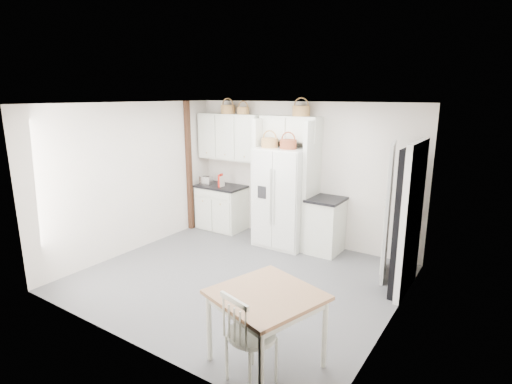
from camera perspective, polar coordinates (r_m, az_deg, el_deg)
The scene contains 27 objects.
floor at distance 6.23m, azimuth -2.46°, elevation -12.15°, with size 4.50×4.50×0.00m, color #535255.
ceiling at distance 5.60m, azimuth -2.74°, elevation 12.51°, with size 4.50×4.50×0.00m, color white.
wall_back at distance 7.45m, azimuth 6.48°, elevation 2.68°, with size 4.50×4.50×0.00m, color beige.
wall_left at distance 7.30m, azimuth -17.04°, elevation 1.94°, with size 4.00×4.00×0.00m, color beige.
wall_right at distance 4.86m, azimuth 19.47°, elevation -4.06°, with size 4.00×4.00×0.00m, color beige.
refrigerator at distance 7.28m, azimuth 3.96°, elevation -0.74°, with size 0.93×0.75×1.81m, color silver.
base_cab_left at distance 8.28m, azimuth -4.93°, elevation -2.28°, with size 0.95×0.60×0.88m, color silver.
base_cab_right at distance 7.13m, azimuth 9.90°, elevation -4.86°, with size 0.53×0.64×0.94m, color silver.
dining_table at distance 4.30m, azimuth 1.45°, elevation -18.93°, with size 0.96×0.96×0.80m, color brown.
windsor_chair at distance 4.03m, azimuth -0.68°, elevation -19.73°, with size 0.49×0.44×1.00m, color silver.
counter_left at distance 8.17m, azimuth -5.00°, elevation 0.81°, with size 0.99×0.64×0.04m, color black.
counter_right at distance 6.99m, azimuth 10.07°, elevation -1.05°, with size 0.58×0.68×0.04m, color black.
toaster at distance 8.25m, azimuth -7.14°, elevation 1.64°, with size 0.25×0.14×0.17m, color silver.
cookbook_red at distance 8.05m, azimuth -5.10°, elevation 1.67°, with size 0.04×0.17×0.25m, color red.
cookbook_cream at distance 8.03m, azimuth -4.91°, elevation 1.51°, with size 0.03×0.14×0.21m, color beige.
basket_upper_b at distance 8.01m, azimuth -4.04°, elevation 11.70°, with size 0.29×0.29×0.17m, color olive.
basket_upper_c at distance 7.79m, azimuth -1.86°, elevation 11.55°, with size 0.24×0.24×0.14m, color olive.
basket_bridge_b at distance 7.15m, azimuth 6.47°, elevation 11.43°, with size 0.32×0.32×0.18m, color olive.
basket_fridge_a at distance 7.13m, azimuth 1.96°, elevation 7.05°, with size 0.31×0.31×0.16m, color olive.
basket_fridge_b at distance 6.94m, azimuth 4.63°, elevation 6.81°, with size 0.30×0.30×0.16m, color brown.
upper_cabinet at distance 8.01m, azimuth -3.65°, elevation 7.86°, with size 1.40×0.34×0.90m, color silver.
bridge_cabinet at distance 7.26m, azimuth 4.98°, elevation 9.01°, with size 1.12×0.34×0.45m, color silver.
fridge_panel_left at distance 7.55m, azimuth 0.95°, elevation 1.75°, with size 0.08×0.60×2.30m, color silver.
fridge_panel_right at distance 7.06m, azimuth 7.94°, elevation 0.78°, with size 0.08×0.60×2.30m, color silver.
trim_post at distance 8.17m, azimuth -9.55°, elevation 3.57°, with size 0.09×0.09×2.60m, color black.
doorway_void at distance 5.89m, azimuth 20.84°, elevation -3.90°, with size 0.18×0.85×2.05m, color black.
door_slab at distance 6.28m, azimuth 18.35°, elevation -2.61°, with size 0.80×0.04×2.05m, color white.
Camera 1 is at (3.30, -4.53, 2.72)m, focal length 28.00 mm.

